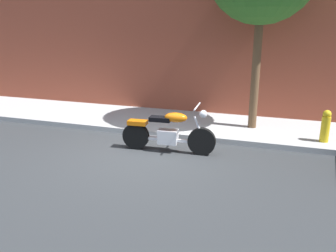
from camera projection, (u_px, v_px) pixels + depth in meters
name	position (u px, v px, depth m)	size (l,w,h in m)	color
ground_plane	(144.00, 155.00, 7.80)	(60.00, 60.00, 0.00)	#303335
sidewalk	(176.00, 123.00, 10.03)	(23.98, 2.44, 0.14)	#AAAAAA
motorcycle	(168.00, 133.00, 7.87)	(2.17, 0.70, 1.12)	black
fire_hydrant	(325.00, 129.00, 8.15)	(0.20, 0.20, 0.91)	gold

